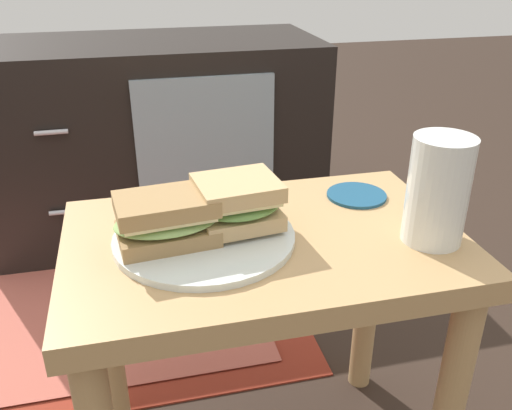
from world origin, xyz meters
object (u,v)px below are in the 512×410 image
sandwich_back (237,202)px  coaster (357,195)px  beer_glass (438,191)px  sandwich_front (167,221)px  plate (204,237)px  tv_cabinet (157,139)px

sandwich_back → coaster: 0.23m
sandwich_back → beer_glass: (0.26, -0.08, 0.03)m
sandwich_front → coaster: sandwich_front is taller
beer_glass → plate: bearing=167.2°
sandwich_back → tv_cabinet: bearing=93.7°
sandwich_front → coaster: size_ratio=1.55×
sandwich_front → sandwich_back: size_ratio=1.13×
plate → sandwich_back: (0.05, 0.01, 0.04)m
tv_cabinet → beer_glass: (0.32, -1.01, 0.24)m
plate → beer_glass: beer_glass is taller
tv_cabinet → sandwich_back: (0.06, -0.93, 0.22)m
sandwich_back → plate: bearing=-168.1°
sandwich_front → coaster: 0.33m
sandwich_back → sandwich_front: bearing=-168.1°
sandwich_front → beer_glass: bearing=-9.4°
plate → beer_glass: size_ratio=1.68×
tv_cabinet → coaster: (0.27, -0.86, 0.17)m
plate → sandwich_front: bearing=-168.1°
tv_cabinet → plate: (0.01, -0.94, 0.17)m
tv_cabinet → coaster: 0.92m
sandwich_back → coaster: (0.21, 0.07, -0.05)m
sandwich_front → sandwich_back: sandwich_back is taller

